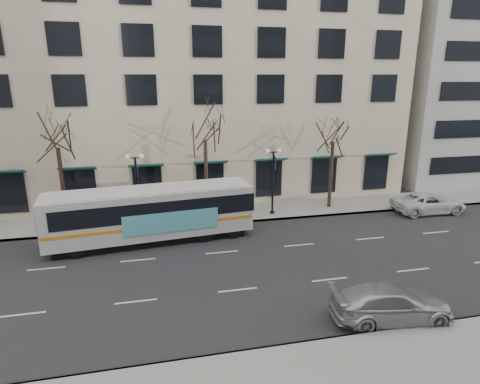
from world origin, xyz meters
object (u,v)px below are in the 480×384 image
object	(u,v)px
tree_far_right	(334,129)
silver_car	(391,303)
lamp_post_left	(137,186)
city_bus	(153,213)
white_pickup	(429,203)
tree_far_left	(56,134)
lamp_post_right	(273,178)
tree_far_mid	(205,126)

from	to	relation	value
tree_far_right	silver_car	size ratio (longest dim) A/B	1.50
tree_far_right	lamp_post_left	bearing A→B (deg)	-177.71
city_bus	white_pickup	xyz separation A→B (m)	(21.26, 1.09, -1.14)
tree_far_right	white_pickup	distance (m)	9.54
tree_far_left	lamp_post_right	distance (m)	15.48
silver_car	tree_far_right	bearing A→B (deg)	-8.03
lamp_post_right	city_bus	distance (m)	9.60
tree_far_mid	tree_far_right	distance (m)	10.01
tree_far_mid	tree_far_right	world-z (taller)	tree_far_mid
silver_car	white_pickup	size ratio (longest dim) A/B	0.95
tree_far_left	lamp_post_right	world-z (taller)	tree_far_left
lamp_post_left	city_bus	xyz separation A→B (m)	(0.97, -3.09, -1.01)
lamp_post_left	lamp_post_right	world-z (taller)	same
tree_far_right	lamp_post_left	size ratio (longest dim) A/B	1.55
city_bus	white_pickup	bearing A→B (deg)	-3.06
tree_far_left	tree_far_right	size ratio (longest dim) A/B	1.03
tree_far_right	silver_car	xyz separation A→B (m)	(-3.93, -15.00, -5.64)
city_bus	tree_far_left	bearing A→B (deg)	142.31
lamp_post_left	silver_car	world-z (taller)	lamp_post_left
silver_car	white_pickup	world-z (taller)	white_pickup
tree_far_left	tree_far_right	distance (m)	20.00
tree_far_left	white_pickup	distance (m)	28.00
tree_far_mid	white_pickup	bearing A→B (deg)	-8.57
city_bus	lamp_post_left	bearing A→B (deg)	101.45
silver_car	white_pickup	bearing A→B (deg)	-35.37
lamp_post_right	tree_far_mid	bearing A→B (deg)	173.17
tree_far_left	white_pickup	size ratio (longest dim) A/B	1.47
tree_far_mid	tree_far_right	size ratio (longest dim) A/B	1.06
tree_far_right	white_pickup	bearing A→B (deg)	-19.75
tree_far_mid	silver_car	world-z (taller)	tree_far_mid
tree_far_left	lamp_post_right	bearing A→B (deg)	-2.29
lamp_post_left	city_bus	world-z (taller)	lamp_post_left
white_pickup	tree_far_right	bearing A→B (deg)	71.97
city_bus	silver_car	bearing A→B (deg)	-54.25
lamp_post_left	lamp_post_right	bearing A→B (deg)	0.00
city_bus	silver_car	xyz separation A→B (m)	(10.09, -11.31, -1.15)
tree_far_mid	silver_car	size ratio (longest dim) A/B	1.60
tree_far_left	lamp_post_left	xyz separation A→B (m)	(5.01, -0.60, -3.75)
lamp_post_right	tree_far_right	bearing A→B (deg)	6.85
tree_far_left	city_bus	world-z (taller)	tree_far_left
tree_far_right	tree_far_left	bearing A→B (deg)	180.00
silver_car	lamp_post_left	bearing A→B (deg)	44.18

